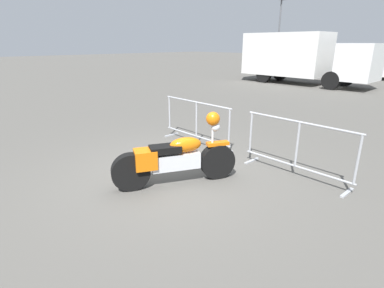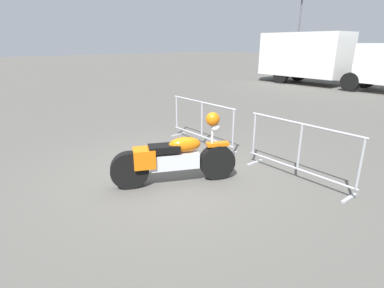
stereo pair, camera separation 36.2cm
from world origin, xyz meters
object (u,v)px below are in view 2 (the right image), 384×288
at_px(parked_car_green, 303,63).
at_px(street_lamp, 299,25).
at_px(box_truck, 318,57).
at_px(motorcycle, 175,158).
at_px(parked_car_maroon, 367,67).
at_px(pedestrian, 301,64).
at_px(crowd_barrier_far, 299,151).
at_px(parked_car_tan, 332,65).
at_px(crowd_barrier_near, 202,122).

xyz_separation_m(parked_car_green, street_lamp, (1.06, -2.91, 2.98)).
bearing_deg(box_truck, motorcycle, -69.25).
bearing_deg(parked_car_maroon, pedestrian, 146.96).
bearing_deg(box_truck, pedestrian, 133.54).
bearing_deg(crowd_barrier_far, parked_car_tan, 114.77).
bearing_deg(crowd_barrier_far, street_lamp, 122.13).
distance_m(crowd_barrier_near, crowd_barrier_far, 2.63).
bearing_deg(crowd_barrier_near, crowd_barrier_far, 0.00).
bearing_deg(pedestrian, parked_car_green, -5.19).
height_order(parked_car_tan, parked_car_maroon, parked_car_tan).
bearing_deg(parked_car_green, pedestrian, -153.51).
xyz_separation_m(crowd_barrier_near, parked_car_green, (-9.41, 20.41, 0.18)).
relative_size(parked_car_green, street_lamp, 0.77).
distance_m(parked_car_maroon, pedestrian, 5.41).
xyz_separation_m(crowd_barrier_far, parked_car_green, (-12.05, 20.41, 0.18)).
height_order(crowd_barrier_near, pedestrian, pedestrian).
bearing_deg(crowd_barrier_far, motorcycle, -125.84).
height_order(motorcycle, pedestrian, pedestrian).
height_order(crowd_barrier_far, street_lamp, street_lamp).
bearing_deg(parked_car_tan, box_truck, -162.68).
height_order(box_truck, pedestrian, box_truck).
distance_m(crowd_barrier_far, parked_car_maroon, 21.44).
bearing_deg(pedestrian, parked_car_maroon, -64.72).
relative_size(motorcycle, box_truck, 0.27).
height_order(motorcycle, crowd_barrier_far, motorcycle).
xyz_separation_m(motorcycle, pedestrian, (-8.11, 17.53, 0.44)).
bearing_deg(pedestrian, crowd_barrier_near, 169.03).
xyz_separation_m(parked_car_tan, pedestrian, (-0.06, -4.60, 0.22)).
bearing_deg(crowd_barrier_far, crowd_barrier_near, 180.00).
height_order(box_truck, parked_car_maroon, box_truck).
relative_size(crowd_barrier_near, parked_car_maroon, 0.54).
bearing_deg(crowd_barrier_far, pedestrian, 120.96).
relative_size(parked_car_maroon, street_lamp, 0.71).
xyz_separation_m(box_truck, parked_car_green, (-5.47, 7.78, -0.90)).
distance_m(crowd_barrier_near, parked_car_green, 22.47).
bearing_deg(pedestrian, crowd_barrier_far, 176.61).
relative_size(crowd_barrier_near, street_lamp, 0.39).
relative_size(motorcycle, parked_car_green, 0.48).
xyz_separation_m(box_truck, street_lamp, (-4.41, 4.86, 2.08)).
height_order(box_truck, parked_car_tan, box_truck).
xyz_separation_m(motorcycle, box_truck, (-5.26, 14.45, 1.15)).
bearing_deg(parked_car_maroon, street_lamp, 121.12).
distance_m(crowd_barrier_near, box_truck, 13.28).
bearing_deg(box_truck, parked_car_maroon, 91.60).
bearing_deg(parked_car_maroon, crowd_barrier_near, -171.41).
distance_m(parked_car_green, street_lamp, 4.30).
relative_size(box_truck, parked_car_tan, 1.86).
height_order(crowd_barrier_near, parked_car_green, parked_car_green).
relative_size(motorcycle, parked_car_tan, 0.50).
xyz_separation_m(parked_car_green, parked_car_tan, (2.68, -0.10, -0.03)).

